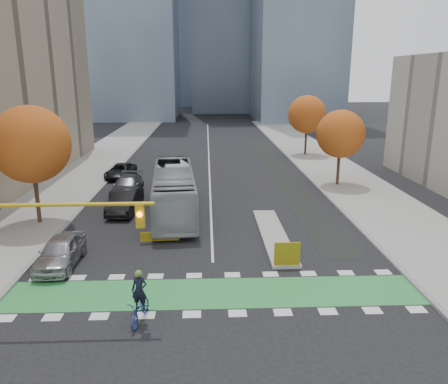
{
  "coord_description": "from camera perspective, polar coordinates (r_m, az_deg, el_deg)",
  "views": [
    {
      "loc": [
        -0.28,
        -17.43,
        10.12
      ],
      "look_at": [
        0.79,
        8.96,
        3.0
      ],
      "focal_mm": 35.0,
      "sensor_mm": 36.0,
      "label": 1
    }
  ],
  "objects": [
    {
      "name": "parked_car_d",
      "position": [
        45.37,
        -13.36,
        2.68
      ],
      "size": [
        2.79,
        5.21,
        1.39
      ],
      "primitive_type": "imported",
      "rotation": [
        0.0,
        0.0,
        -0.1
      ],
      "color": "black",
      "rests_on": "ground"
    },
    {
      "name": "cyclist",
      "position": [
        19.24,
        -10.9,
        -14.23
      ],
      "size": [
        1.09,
        2.14,
        2.36
      ],
      "rotation": [
        0.0,
        0.0,
        -0.19
      ],
      "color": "navy",
      "rests_on": "ground"
    },
    {
      "name": "tree_west",
      "position": [
        32.0,
        -23.9,
        5.71
      ],
      "size": [
        5.2,
        5.2,
        8.22
      ],
      "color": "#332114",
      "rests_on": "ground"
    },
    {
      "name": "centre_line",
      "position": [
        58.32,
        -2.02,
        5.09
      ],
      "size": [
        0.15,
        70.0,
        0.01
      ],
      "primitive_type": "cube",
      "color": "silver",
      "rests_on": "ground"
    },
    {
      "name": "parked_car_a",
      "position": [
        25.58,
        -20.58,
        -7.29
      ],
      "size": [
        1.91,
        4.74,
        1.61
      ],
      "primitive_type": "imported",
      "rotation": [
        0.0,
        0.0,
        0.0
      ],
      "color": "#9A999F",
      "rests_on": "ground"
    },
    {
      "name": "tree_east_near",
      "position": [
        41.63,
        14.98,
        7.32
      ],
      "size": [
        4.4,
        4.4,
        7.08
      ],
      "color": "#332114",
      "rests_on": "ground"
    },
    {
      "name": "bus",
      "position": [
        32.69,
        -6.56,
        0.15
      ],
      "size": [
        3.95,
        12.76,
        3.5
      ],
      "primitive_type": "imported",
      "rotation": [
        0.0,
        0.0,
        0.08
      ],
      "color": "#989D9F",
      "rests_on": "ground"
    },
    {
      "name": "parked_car_b",
      "position": [
        33.89,
        -12.8,
        -1.17
      ],
      "size": [
        2.21,
        5.3,
        1.71
      ],
      "primitive_type": "imported",
      "rotation": [
        0.0,
        0.0,
        -0.08
      ],
      "color": "black",
      "rests_on": "ground"
    },
    {
      "name": "median_island",
      "position": [
        28.6,
        6.47,
        -5.57
      ],
      "size": [
        1.6,
        10.0,
        0.16
      ],
      "primitive_type": "cube",
      "color": "gray",
      "rests_on": "ground"
    },
    {
      "name": "tree_east_far",
      "position": [
        57.1,
        10.79,
        9.92
      ],
      "size": [
        4.8,
        4.8,
        7.65
      ],
      "color": "#332114",
      "rests_on": "ground"
    },
    {
      "name": "bike_lane_paint",
      "position": [
        49.12,
        6.86,
        3.09
      ],
      "size": [
        2.5,
        50.0,
        0.01
      ],
      "primitive_type": "cube",
      "color": "black",
      "rests_on": "ground"
    },
    {
      "name": "curb_east",
      "position": [
        40.1,
        12.62,
        0.2
      ],
      "size": [
        0.3,
        120.0,
        0.16
      ],
      "primitive_type": "cube",
      "color": "gray",
      "rests_on": "ground"
    },
    {
      "name": "hazard_board",
      "position": [
        23.94,
        8.25,
        -7.99
      ],
      "size": [
        1.4,
        0.12,
        1.3
      ],
      "primitive_type": "cube",
      "color": "yellow",
      "rests_on": "median_island"
    },
    {
      "name": "traffic_signal_west",
      "position": [
        19.54,
        -25.3,
        -4.57
      ],
      "size": [
        8.53,
        0.56,
        5.2
      ],
      "color": "#BF9914",
      "rests_on": "ground"
    },
    {
      "name": "curb_west",
      "position": [
        39.96,
        -16.32,
        -0.1
      ],
      "size": [
        0.3,
        120.0,
        0.16
      ],
      "primitive_type": "cube",
      "color": "gray",
      "rests_on": "ground"
    },
    {
      "name": "bike_crossing",
      "position": [
        21.47,
        -1.33,
        -13.03
      ],
      "size": [
        20.0,
        3.0,
        0.01
      ],
      "primitive_type": "cube",
      "color": "#2D8A3F",
      "rests_on": "ground"
    },
    {
      "name": "sidewalk_east",
      "position": [
        41.13,
        17.33,
        0.25
      ],
      "size": [
        7.0,
        120.0,
        0.15
      ],
      "primitive_type": "cube",
      "color": "gray",
      "rests_on": "ground"
    },
    {
      "name": "parked_car_c",
      "position": [
        38.78,
        -12.55,
        0.82
      ],
      "size": [
        2.42,
        5.61,
        1.61
      ],
      "primitive_type": "imported",
      "rotation": [
        0.0,
        0.0,
        -0.03
      ],
      "color": "#444448",
      "rests_on": "ground"
    },
    {
      "name": "ground",
      "position": [
        20.16,
        -1.24,
        -15.05
      ],
      "size": [
        300.0,
        300.0,
        0.0
      ],
      "primitive_type": "plane",
      "color": "black",
      "rests_on": "ground"
    },
    {
      "name": "sidewalk_west",
      "position": [
        40.95,
        -21.07,
        -0.15
      ],
      "size": [
        7.0,
        120.0,
        0.15
      ],
      "primitive_type": "cube",
      "color": "gray",
      "rests_on": "ground"
    }
  ]
}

